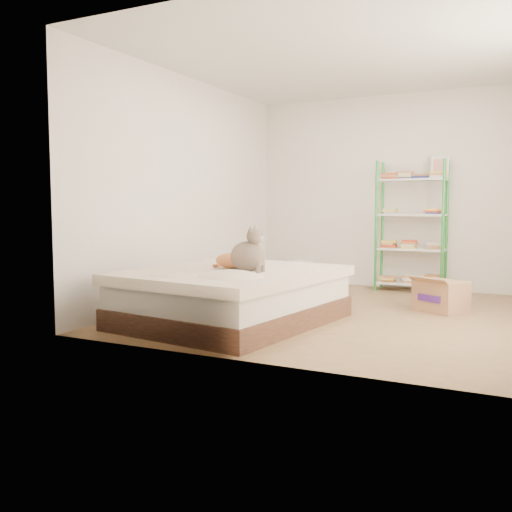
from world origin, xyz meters
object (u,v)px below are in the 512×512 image
Objects in this scene: orange_cat at (234,259)px; cardboard_box at (441,296)px; grey_cat at (248,250)px; white_bin at (300,272)px; shelf_unit at (412,227)px; bed at (233,296)px.

orange_cat is 2.27m from cardboard_box.
grey_cat is 3.02m from white_bin.
grey_cat is 0.23× the size of shelf_unit.
white_bin is (-2.14, 1.31, 0.00)m from cardboard_box.
orange_cat reaches higher than white_bin.
bed is 2.83m from white_bin.
grey_cat reaches higher than white_bin.
cardboard_box reaches higher than white_bin.
bed is 4.49× the size of orange_cat.
shelf_unit reaches higher than bed.
cardboard_box is at bearing 50.70° from orange_cat.
bed is 3.09m from shelf_unit.
cardboard_box is at bearing 48.43° from bed.
grey_cat reaches higher than cardboard_box.
white_bin is (-0.66, 2.89, -0.54)m from grey_cat.
cardboard_box is (1.48, 1.58, -0.55)m from grey_cat.
white_bin is (-0.44, 2.76, -0.44)m from orange_cat.
orange_cat is at bearing -111.64° from shelf_unit.
bed is at bearing -80.93° from white_bin.
shelf_unit reaches higher than grey_cat.
orange_cat reaches higher than cardboard_box.
bed is 1.26× the size of shelf_unit.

